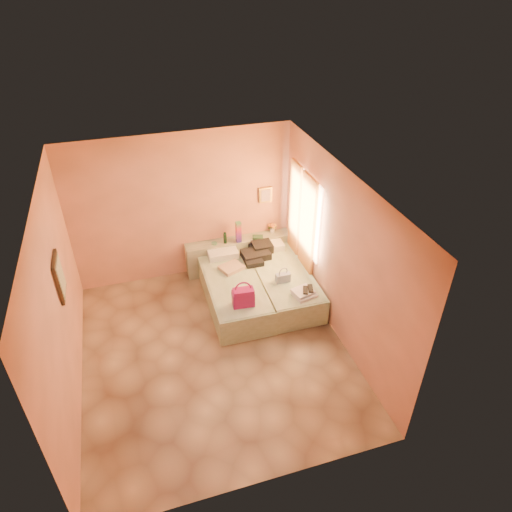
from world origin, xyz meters
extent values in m
plane|color=tan|center=(0.00, 0.00, 0.00)|extent=(4.50, 4.50, 0.00)
cube|color=#F6A583|center=(0.00, 2.25, 1.40)|extent=(4.00, 0.02, 2.80)
cube|color=#F6A583|center=(-2.00, 0.00, 1.40)|extent=(0.02, 4.50, 2.80)
cube|color=#F6A583|center=(2.00, 0.00, 1.40)|extent=(0.02, 4.50, 2.80)
cube|color=silver|center=(0.00, 0.00, 2.80)|extent=(4.00, 4.50, 0.02)
cube|color=#FED39D|center=(1.98, 1.25, 1.50)|extent=(0.02, 1.10, 1.40)
cube|color=orange|center=(1.94, 1.10, 1.15)|extent=(0.05, 0.55, 2.20)
cube|color=orange|center=(1.94, 1.70, 1.15)|extent=(0.05, 0.45, 2.20)
cube|color=#312416|center=(-1.97, 0.40, 1.60)|extent=(0.04, 0.50, 0.60)
cube|color=gold|center=(1.55, 2.22, 1.45)|extent=(0.25, 0.04, 0.30)
cube|color=#A6AD8E|center=(0.98, 2.10, 0.33)|extent=(2.05, 0.30, 0.65)
cube|color=beige|center=(0.60, 1.05, 0.25)|extent=(0.93, 2.01, 0.50)
cube|color=beige|center=(1.50, 1.05, 0.25)|extent=(0.93, 2.01, 0.50)
cylinder|color=#133521|center=(0.70, 2.05, 0.76)|extent=(0.08, 0.08, 0.22)
cube|color=#A91462|center=(0.96, 2.02, 0.86)|extent=(0.10, 0.10, 0.42)
cylinder|color=#488562|center=(0.49, 2.07, 0.66)|extent=(0.13, 0.13, 0.03)
cube|color=#2A4F36|center=(1.34, 2.04, 0.67)|extent=(0.23, 0.19, 0.03)
cube|color=white|center=(1.68, 2.16, 0.77)|extent=(0.19, 0.19, 0.23)
cube|color=#A91462|center=(0.58, 0.38, 0.66)|extent=(0.36, 0.22, 0.33)
cube|color=tan|center=(0.65, 1.39, 0.53)|extent=(0.48, 0.44, 0.07)
cube|color=black|center=(1.22, 1.62, 0.58)|extent=(0.60, 0.60, 0.16)
cube|color=#41609C|center=(1.41, 0.78, 0.58)|extent=(0.25, 0.11, 0.16)
cube|color=silver|center=(1.62, 0.31, 0.55)|extent=(0.40, 0.36, 0.10)
cube|color=black|center=(1.68, 0.31, 0.61)|extent=(0.22, 0.25, 0.02)
camera|label=1|loc=(-0.88, -5.09, 5.26)|focal=32.00mm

